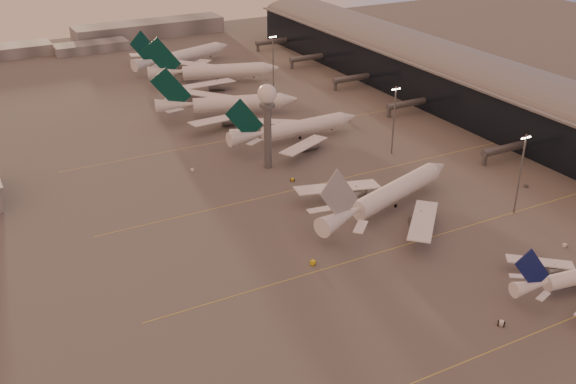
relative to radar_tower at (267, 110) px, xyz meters
name	(u,v)px	position (x,y,z in m)	size (l,w,h in m)	color
taxiway_markings	(447,230)	(25.00, -64.00, -20.94)	(180.00, 185.25, 0.02)	gold
terminal	(513,102)	(102.88, -9.91, -10.43)	(57.00, 362.00, 23.04)	black
radar_tower	(267,110)	(0.00, 0.00, 0.00)	(6.40, 6.40, 31.10)	slate
mast_b	(521,171)	(50.00, -65.00, -7.21)	(3.60, 0.56, 25.00)	slate
mast_c	(394,117)	(45.00, -10.00, -7.21)	(3.60, 0.56, 25.00)	slate
mast_d	(273,60)	(43.00, 80.00, -7.21)	(3.60, 0.56, 25.00)	slate
distant_horizon	(106,37)	(-2.38, 205.14, -17.06)	(165.00, 37.50, 9.00)	slate
narrowbody_mid	(576,279)	(32.84, -102.18, -17.93)	(38.11, 30.23, 14.93)	white
widebody_white	(389,199)	(17.58, -45.71, -17.18)	(59.68, 47.07, 21.75)	white
greentail_a	(295,132)	(20.36, 17.60, -17.37)	(55.75, 45.00, 20.24)	white
greentail_b	(228,107)	(9.38, 55.39, -17.09)	(58.50, 46.58, 21.83)	white
greentail_c	(215,74)	(22.74, 101.47, -16.87)	(61.74, 49.14, 23.08)	white
greentail_d	(184,59)	(19.95, 136.30, -16.96)	(59.79, 47.47, 22.61)	white
gsv_tug_mid	(501,323)	(6.83, -104.24, -20.44)	(3.82, 4.02, 1.00)	white
gsv_truck_b	(566,244)	(47.55, -86.65, -19.91)	(5.22, 2.34, 2.04)	white
gsv_truck_c	(314,260)	(-17.52, -61.62, -19.68)	(6.52, 4.33, 2.48)	yellow
gsv_catering_b	(527,182)	(66.66, -53.93, -19.00)	(5.07, 2.94, 3.91)	#4E5053
gsv_tug_far	(293,180)	(2.06, -13.87, -20.50)	(3.32, 3.54, 0.87)	yellow
gsv_truck_d	(192,168)	(-24.41, 9.31, -19.87)	(2.15, 5.29, 2.11)	white
gsv_tug_hangar	(347,120)	(49.41, 26.27, -20.37)	(4.07, 2.63, 1.12)	yellow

